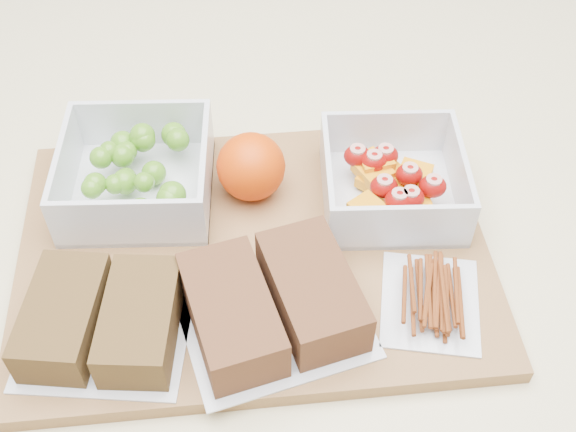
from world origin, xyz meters
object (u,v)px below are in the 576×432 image
object	(u,v)px
sandwich_bag_left	(102,320)
pretzel_bag	(432,296)
orange	(251,167)
sandwich_bag_center	(272,303)
cutting_board	(254,252)
grape_container	(139,172)
fruit_container	(392,183)

from	to	relation	value
sandwich_bag_left	pretzel_bag	distance (m)	0.27
orange	sandwich_bag_center	world-z (taller)	orange
orange	sandwich_bag_left	size ratio (longest dim) A/B	0.45
orange	cutting_board	bearing A→B (deg)	-88.60
cutting_board	sandwich_bag_center	distance (m)	0.08
sandwich_bag_center	grape_container	bearing A→B (deg)	129.50
grape_container	pretzel_bag	world-z (taller)	grape_container
cutting_board	sandwich_bag_center	size ratio (longest dim) A/B	2.33
sandwich_bag_center	pretzel_bag	xyz separation A→B (m)	(0.13, 0.01, -0.01)
sandwich_bag_left	pretzel_bag	xyz separation A→B (m)	(0.27, 0.02, -0.01)
cutting_board	pretzel_bag	xyz separation A→B (m)	(0.15, -0.07, 0.02)
orange	pretzel_bag	xyz separation A→B (m)	(0.15, -0.14, -0.02)
sandwich_bag_center	orange	bearing A→B (deg)	97.04
orange	pretzel_bag	distance (m)	0.20
orange	fruit_container	bearing A→B (deg)	-5.77
grape_container	pretzel_bag	distance (m)	0.29
cutting_board	fruit_container	xyz separation A→B (m)	(0.13, 0.06, 0.03)
cutting_board	sandwich_bag_left	xyz separation A→B (m)	(-0.12, -0.09, 0.03)
fruit_container	orange	bearing A→B (deg)	174.23
cutting_board	fruit_container	size ratio (longest dim) A/B	3.28
grape_container	pretzel_bag	xyz separation A→B (m)	(0.26, -0.14, -0.01)
sandwich_bag_center	pretzel_bag	world-z (taller)	sandwich_bag_center
fruit_container	sandwich_bag_center	xyz separation A→B (m)	(-0.11, -0.13, 0.00)
fruit_container	sandwich_bag_center	bearing A→B (deg)	-130.21
cutting_board	fruit_container	distance (m)	0.14
fruit_container	sandwich_bag_center	world-z (taller)	fruit_container
grape_container	fruit_container	distance (m)	0.24
cutting_board	orange	xyz separation A→B (m)	(-0.00, 0.07, 0.04)
orange	sandwich_bag_left	distance (m)	0.20
grape_container	orange	size ratio (longest dim) A/B	2.11
sandwich_bag_center	cutting_board	bearing A→B (deg)	102.03
grape_container	orange	world-z (taller)	orange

